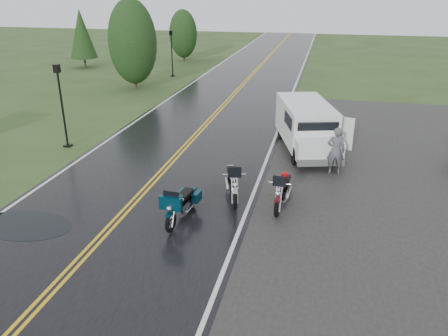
% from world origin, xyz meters
% --- Properties ---
extents(ground, '(120.00, 120.00, 0.00)m').
position_xyz_m(ground, '(0.00, 0.00, 0.00)').
color(ground, '#2D471E').
rests_on(ground, ground).
extents(road, '(8.00, 100.00, 0.04)m').
position_xyz_m(road, '(0.00, 10.00, 0.02)').
color(road, black).
rests_on(road, ground).
extents(motorcycle_red, '(0.96, 2.28, 1.32)m').
position_xyz_m(motorcycle_red, '(4.79, 0.73, 0.66)').
color(motorcycle_red, '#54090F').
rests_on(motorcycle_red, ground).
extents(motorcycle_teal, '(0.97, 2.21, 1.27)m').
position_xyz_m(motorcycle_teal, '(1.88, -0.88, 0.63)').
color(motorcycle_teal, '#052B38').
rests_on(motorcycle_teal, ground).
extents(motorcycle_silver, '(1.48, 2.50, 1.39)m').
position_xyz_m(motorcycle_silver, '(3.40, 0.95, 0.70)').
color(motorcycle_silver, '#9C9DA4').
rests_on(motorcycle_silver, ground).
extents(van_white, '(3.41, 5.68, 2.09)m').
position_xyz_m(van_white, '(4.99, 5.30, 1.05)').
color(van_white, white).
rests_on(van_white, ground).
extents(person_at_van, '(0.70, 0.48, 1.85)m').
position_xyz_m(person_at_van, '(6.52, 4.73, 0.92)').
color(person_at_van, '#54555A').
rests_on(person_at_van, ground).
extents(lamp_post_near_left, '(0.32, 0.32, 3.72)m').
position_xyz_m(lamp_post_near_left, '(-5.22, 5.21, 1.86)').
color(lamp_post_near_left, black).
rests_on(lamp_post_near_left, ground).
extents(lamp_post_far_left, '(0.31, 0.31, 3.59)m').
position_xyz_m(lamp_post_far_left, '(-6.15, 22.19, 1.80)').
color(lamp_post_far_left, black).
rests_on(lamp_post_far_left, ground).
extents(tree_left_mid, '(3.32, 3.32, 5.18)m').
position_xyz_m(tree_left_mid, '(-7.18, 17.27, 2.59)').
color(tree_left_mid, '#1E3D19').
rests_on(tree_left_mid, ground).
extents(tree_left_far, '(2.65, 2.65, 4.07)m').
position_xyz_m(tree_left_far, '(-7.76, 30.12, 2.04)').
color(tree_left_far, '#1E3D19').
rests_on(tree_left_far, ground).
extents(pine_left_far, '(2.33, 2.33, 4.86)m').
position_xyz_m(pine_left_far, '(-15.12, 24.32, 2.43)').
color(pine_left_far, '#1E3D19').
rests_on(pine_left_far, ground).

